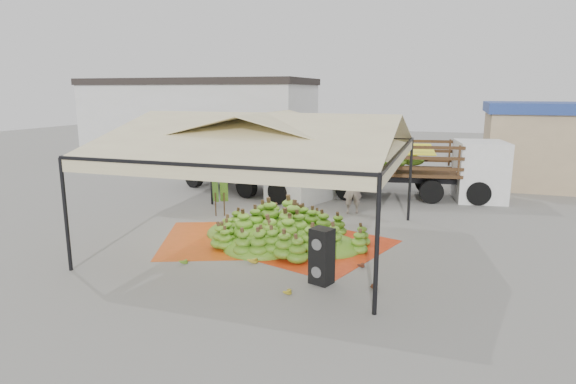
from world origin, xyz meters
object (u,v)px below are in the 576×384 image
(speaker_stack, at_px, (322,256))
(truck_left, at_px, (259,158))
(vendor, at_px, (353,188))
(banana_heap, at_px, (283,224))
(truck_right, at_px, (423,163))

(speaker_stack, relative_size, truck_left, 0.17)
(truck_left, bearing_deg, vendor, -4.99)
(banana_heap, distance_m, truck_right, 8.92)
(banana_heap, height_order, speaker_stack, speaker_stack)
(banana_heap, distance_m, vendor, 4.49)
(vendor, relative_size, truck_right, 0.26)
(banana_heap, bearing_deg, truck_left, 117.75)
(vendor, bearing_deg, speaker_stack, 73.30)
(truck_right, bearing_deg, vendor, -130.63)
(banana_heap, height_order, truck_left, truck_left)
(vendor, relative_size, truck_left, 0.25)
(truck_left, bearing_deg, speaker_stack, -38.41)
(truck_left, xyz_separation_m, truck_right, (7.21, 1.37, -0.05))
(banana_heap, bearing_deg, speaker_stack, -54.77)
(banana_heap, height_order, vendor, vendor)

